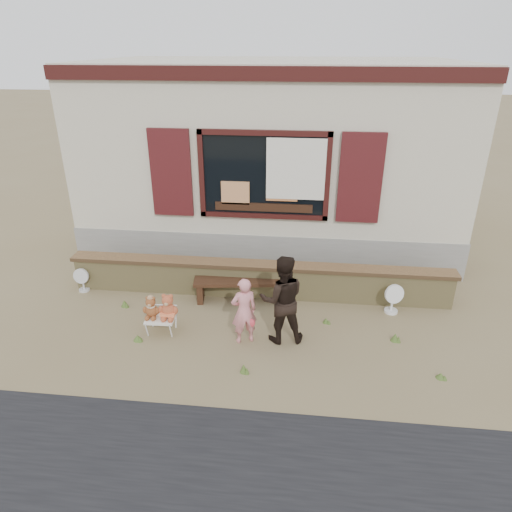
# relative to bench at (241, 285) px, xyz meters

# --- Properties ---
(ground) EXTENTS (80.00, 80.00, 0.00)m
(ground) POSITION_rel_bench_xyz_m (0.30, -0.76, -0.32)
(ground) COLOR olive
(ground) RESTS_ON ground
(shopfront) EXTENTS (8.04, 5.13, 4.00)m
(shopfront) POSITION_rel_bench_xyz_m (0.30, 3.73, 1.68)
(shopfront) COLOR #AEA78D
(shopfront) RESTS_ON ground
(brick_wall) EXTENTS (7.10, 0.36, 0.67)m
(brick_wall) POSITION_rel_bench_xyz_m (0.30, 0.24, 0.02)
(brick_wall) COLOR tan
(brick_wall) RESTS_ON ground
(bench) EXTENTS (1.72, 0.57, 0.43)m
(bench) POSITION_rel_bench_xyz_m (0.00, 0.00, 0.00)
(bench) COLOR black
(bench) RESTS_ON ground
(folding_chair) EXTENTS (0.48, 0.43, 0.28)m
(folding_chair) POSITION_rel_bench_xyz_m (-1.15, -1.14, -0.06)
(folding_chair) COLOR white
(folding_chair) RESTS_ON ground
(teddy_bear_left) EXTENTS (0.29, 0.25, 0.38)m
(teddy_bear_left) POSITION_rel_bench_xyz_m (-1.29, -1.15, 0.16)
(teddy_bear_left) COLOR brown
(teddy_bear_left) RESTS_ON folding_chair
(teddy_bear_right) EXTENTS (0.33, 0.29, 0.44)m
(teddy_bear_right) POSITION_rel_bench_xyz_m (-1.01, -1.14, 0.19)
(teddy_bear_right) COLOR #9A482A
(teddy_bear_right) RESTS_ON folding_chair
(child) EXTENTS (0.48, 0.41, 1.12)m
(child) POSITION_rel_bench_xyz_m (0.23, -1.25, 0.24)
(child) COLOR pink
(child) RESTS_ON ground
(adult) EXTENTS (0.80, 0.67, 1.47)m
(adult) POSITION_rel_bench_xyz_m (0.81, -1.13, 0.42)
(adult) COLOR black
(adult) RESTS_ON ground
(fan_left) EXTENTS (0.29, 0.20, 0.48)m
(fan_left) POSITION_rel_bench_xyz_m (-3.05, 0.03, -0.08)
(fan_left) COLOR silver
(fan_left) RESTS_ON ground
(fan_right) EXTENTS (0.36, 0.24, 0.56)m
(fan_right) POSITION_rel_bench_xyz_m (2.70, -0.11, -0.04)
(fan_right) COLOR white
(fan_right) RESTS_ON ground
(grass_tufts) EXTENTS (5.32, 1.69, 0.14)m
(grass_tufts) POSITION_rel_bench_xyz_m (0.57, -1.20, -0.26)
(grass_tufts) COLOR #486227
(grass_tufts) RESTS_ON ground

